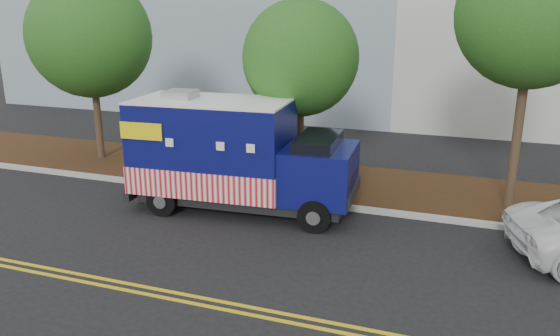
% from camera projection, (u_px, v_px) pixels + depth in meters
% --- Properties ---
extents(ground, '(120.00, 120.00, 0.00)m').
position_uv_depth(ground, '(253.00, 217.00, 15.27)').
color(ground, black).
rests_on(ground, ground).
extents(curb, '(120.00, 0.18, 0.15)m').
position_uv_depth(curb, '(270.00, 198.00, 16.51)').
color(curb, '#9E9E99').
rests_on(curb, ground).
extents(mulch_strip, '(120.00, 4.00, 0.15)m').
position_uv_depth(mulch_strip, '(292.00, 178.00, 18.41)').
color(mulch_strip, black).
rests_on(mulch_strip, ground).
extents(centerline_near, '(120.00, 0.10, 0.01)m').
position_uv_depth(centerline_near, '(171.00, 292.00, 11.25)').
color(centerline_near, gold).
rests_on(centerline_near, ground).
extents(centerline_far, '(120.00, 0.10, 0.01)m').
position_uv_depth(centerline_far, '(164.00, 298.00, 11.03)').
color(centerline_far, gold).
rests_on(centerline_far, ground).
extents(tree_a, '(4.36, 4.36, 6.80)m').
position_uv_depth(tree_a, '(90.00, 37.00, 19.42)').
color(tree_a, '#38281C').
rests_on(tree_a, ground).
extents(tree_b, '(3.53, 3.53, 5.92)m').
position_uv_depth(tree_b, '(300.00, 58.00, 16.42)').
color(tree_b, '#38281C').
rests_on(tree_b, ground).
extents(tree_c, '(3.92, 3.92, 7.44)m').
position_uv_depth(tree_c, '(533.00, 14.00, 14.08)').
color(tree_c, '#38281C').
rests_on(tree_c, ground).
extents(sign_post, '(0.06, 0.06, 2.40)m').
position_uv_depth(sign_post, '(214.00, 155.00, 16.97)').
color(sign_post, '#473828').
rests_on(sign_post, ground).
extents(food_truck, '(6.56, 2.83, 3.38)m').
position_uv_depth(food_truck, '(232.00, 158.00, 15.49)').
color(food_truck, black).
rests_on(food_truck, ground).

